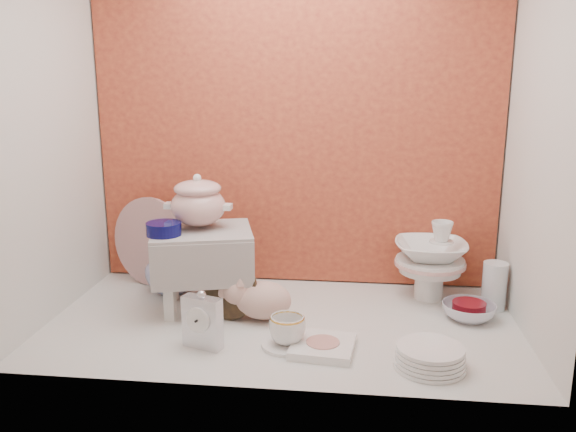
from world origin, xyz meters
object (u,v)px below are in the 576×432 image
blue_white_vase (171,266)px  floral_platter (150,242)px  mantel_clock (202,320)px  crystal_bowl (469,311)px  step_stool (203,269)px  dinner_plate_stack (430,357)px  plush_pig (263,300)px  porcelain_tower (430,260)px  soup_tureen (198,201)px  gold_rim_teacup (287,330)px

blue_white_vase → floral_platter: bearing=146.6°
mantel_clock → crystal_bowl: 1.04m
step_stool → dinner_plate_stack: 0.97m
plush_pig → porcelain_tower: size_ratio=0.82×
blue_white_vase → mantel_clock: bearing=-62.2°
step_stool → porcelain_tower: 0.95m
floral_platter → blue_white_vase: (0.12, -0.08, -0.08)m
soup_tureen → mantel_clock: 0.53m
plush_pig → gold_rim_teacup: bearing=-42.8°
soup_tureen → floral_platter: 0.43m
mantel_clock → porcelain_tower: bearing=52.7°
step_stool → gold_rim_teacup: step_stool is taller
plush_pig → dinner_plate_stack: bearing=-9.3°
floral_platter → porcelain_tower: (1.23, -0.03, -0.03)m
gold_rim_teacup → porcelain_tower: porcelain_tower is taller
dinner_plate_stack → soup_tureen: bearing=153.1°
gold_rim_teacup → crystal_bowl: size_ratio=0.62×
step_stool → dinner_plate_stack: size_ratio=1.66×
gold_rim_teacup → plush_pig: bearing=118.4°
soup_tureen → blue_white_vase: size_ratio=1.10×
floral_platter → porcelain_tower: size_ratio=1.18×
gold_rim_teacup → crystal_bowl: (0.68, 0.32, -0.03)m
gold_rim_teacup → dinner_plate_stack: gold_rim_teacup is taller
plush_pig → crystal_bowl: (0.80, 0.10, -0.05)m
soup_tureen → mantel_clock: bearing=-74.6°
blue_white_vase → dinner_plate_stack: size_ratio=1.01×
floral_platter → crystal_bowl: 1.40m
porcelain_tower → dinner_plate_stack: bearing=-96.0°
mantel_clock → plush_pig: bearing=75.2°
soup_tureen → gold_rim_teacup: (0.40, -0.35, -0.38)m
plush_pig → soup_tureen: bearing=174.5°
dinner_plate_stack → porcelain_tower: porcelain_tower is taller
step_stool → gold_rim_teacup: (0.38, -0.32, -0.10)m
blue_white_vase → mantel_clock: (0.27, -0.52, -0.02)m
blue_white_vase → gold_rim_teacup: (0.57, -0.48, -0.06)m
blue_white_vase → crystal_bowl: 1.26m
floral_platter → blue_white_vase: size_ratio=1.70×
step_stool → crystal_bowl: step_stool is taller
soup_tureen → crystal_bowl: size_ratio=1.26×
mantel_clock → crystal_bowl: mantel_clock is taller
floral_platter → mantel_clock: 0.72m
mantel_clock → soup_tureen: bearing=124.1°
plush_pig → gold_rim_teacup: (0.12, -0.22, -0.02)m
mantel_clock → dinner_plate_stack: mantel_clock is taller
floral_platter → porcelain_tower: floral_platter is taller
soup_tureen → crystal_bowl: (1.08, -0.03, -0.41)m
soup_tureen → crystal_bowl: 1.16m
floral_platter → plush_pig: (0.57, -0.34, -0.12)m
step_stool → crystal_bowl: size_ratio=1.90×
blue_white_vase → mantel_clock: 0.59m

